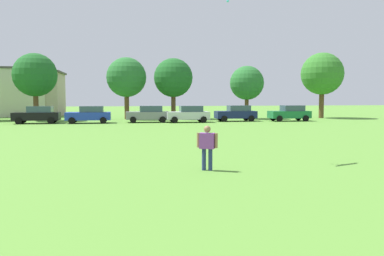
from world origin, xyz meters
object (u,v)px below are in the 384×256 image
object	(u,v)px
parked_car_green_5	(290,113)
tree_center_right	(173,78)
parked_car_navy_4	(236,113)
tree_left	(35,75)
adult_bystander	(207,144)
parked_car_black_0	(38,115)
parked_car_silver_3	(189,114)
parked_car_gray_2	(148,114)
tree_center_left	(126,77)
tree_right	(247,83)
parked_car_blue_1	(89,114)
tree_far_right	(322,74)

from	to	relation	value
parked_car_green_5	tree_center_right	world-z (taller)	tree_center_right
parked_car_navy_4	tree_left	size ratio (longest dim) A/B	0.59
adult_bystander	parked_car_navy_4	distance (m)	28.31
parked_car_black_0	parked_car_silver_3	xyz separation A→B (m)	(14.73, -0.89, 0.00)
parked_car_black_0	parked_car_green_5	bearing A→B (deg)	178.61
parked_car_gray_2	tree_center_left	world-z (taller)	tree_center_left
tree_left	tree_center_right	world-z (taller)	tree_left
tree_left	tree_center_left	bearing A→B (deg)	7.89
parked_car_gray_2	parked_car_navy_4	distance (m)	9.35
parked_car_navy_4	tree_right	distance (m)	5.99
parked_car_blue_1	tree_left	distance (m)	8.87
tree_center_left	tree_center_right	world-z (taller)	tree_center_left
tree_right	parked_car_black_0	bearing A→B (deg)	-168.98
tree_center_left	parked_car_green_5	bearing A→B (deg)	-21.35
parked_car_gray_2	tree_center_left	bearing A→B (deg)	-71.56
parked_car_blue_1	tree_right	world-z (taller)	tree_right
parked_car_green_5	tree_left	size ratio (longest dim) A/B	0.59
parked_car_blue_1	tree_center_right	size ratio (longest dim) A/B	0.61
parked_car_navy_4	tree_right	size ratio (longest dim) A/B	0.69
parked_car_black_0	tree_far_right	distance (m)	32.69
parked_car_silver_3	tree_center_right	bearing A→B (deg)	-84.39
parked_car_navy_4	tree_center_left	bearing A→B (deg)	-27.56
parked_car_navy_4	adult_bystander	bearing A→B (deg)	71.44
tree_left	parked_car_navy_4	bearing A→B (deg)	-12.31
parked_car_blue_1	tree_right	bearing A→B (deg)	-164.83
adult_bystander	parked_car_gray_2	xyz separation A→B (m)	(-0.34, 26.60, -0.08)
parked_car_gray_2	tree_center_right	distance (m)	7.93
tree_center_left	adult_bystander	bearing A→B (deg)	-85.81
parked_car_black_0	parked_car_silver_3	distance (m)	14.75
parked_car_blue_1	parked_car_green_5	xyz separation A→B (m)	(20.88, -0.24, 0.00)
adult_bystander	parked_car_green_5	bearing A→B (deg)	86.42
tree_center_left	tree_right	distance (m)	14.06
parked_car_gray_2	parked_car_green_5	world-z (taller)	same
tree_left	tree_right	bearing A→B (deg)	-0.80
parked_car_silver_3	tree_center_left	world-z (taller)	tree_center_left
parked_car_blue_1	tree_center_left	size ratio (longest dim) A/B	0.60
parked_car_blue_1	tree_left	xyz separation A→B (m)	(-5.99, 5.12, 4.05)
tree_right	parked_car_silver_3	bearing A→B (deg)	-146.07
tree_center_left	tree_center_right	size ratio (longest dim) A/B	1.00
parked_car_green_5	tree_center_right	bearing A→B (deg)	-29.06
parked_car_green_5	tree_center_right	distance (m)	13.98
tree_center_left	tree_far_right	xyz separation A→B (m)	(23.45, -1.70, 0.54)
adult_bystander	parked_car_silver_3	xyz separation A→B (m)	(3.69, 25.83, -0.08)
parked_car_navy_4	tree_center_left	distance (m)	13.47
tree_center_right	tree_left	bearing A→B (deg)	-175.63
adult_bystander	tree_center_left	world-z (taller)	tree_center_left
parked_car_black_0	tree_right	size ratio (longest dim) A/B	0.69
adult_bystander	parked_car_silver_3	size ratio (longest dim) A/B	0.37
parked_car_silver_3	adult_bystander	bearing A→B (deg)	81.88
adult_bystander	tree_right	size ratio (longest dim) A/B	0.25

